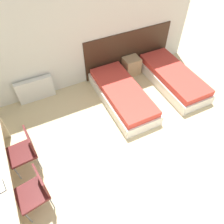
{
  "coord_description": "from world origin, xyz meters",
  "views": [
    {
      "loc": [
        -1.23,
        -0.42,
        3.7
      ],
      "look_at": [
        0.0,
        2.08,
        0.55
      ],
      "focal_mm": 35.0,
      "sensor_mm": 36.0,
      "label": 1
    }
  ],
  "objects_px": {
    "chair_near_laptop": "(24,150)",
    "chair_near_notebook": "(35,190)",
    "bed_near_door": "(173,78)",
    "nightstand": "(131,66)",
    "bed_near_window": "(122,95)"
  },
  "relations": [
    {
      "from": "bed_near_window",
      "to": "bed_near_door",
      "type": "bearing_deg",
      "value": 0.0
    },
    {
      "from": "chair_near_laptop",
      "to": "nightstand",
      "type": "bearing_deg",
      "value": 23.35
    },
    {
      "from": "chair_near_laptop",
      "to": "chair_near_notebook",
      "type": "relative_size",
      "value": 1.0
    },
    {
      "from": "chair_near_laptop",
      "to": "chair_near_notebook",
      "type": "bearing_deg",
      "value": -94.05
    },
    {
      "from": "bed_near_window",
      "to": "nightstand",
      "type": "height_order",
      "value": "nightstand"
    },
    {
      "from": "bed_near_door",
      "to": "nightstand",
      "type": "xyz_separation_m",
      "value": [
        -0.71,
        0.84,
        0.04
      ]
    },
    {
      "from": "bed_near_window",
      "to": "chair_near_laptop",
      "type": "relative_size",
      "value": 2.35
    },
    {
      "from": "nightstand",
      "to": "chair_near_laptop",
      "type": "bearing_deg",
      "value": -152.65
    },
    {
      "from": "bed_near_window",
      "to": "chair_near_notebook",
      "type": "xyz_separation_m",
      "value": [
        -2.28,
        -1.49,
        0.3
      ]
    },
    {
      "from": "chair_near_laptop",
      "to": "chair_near_notebook",
      "type": "xyz_separation_m",
      "value": [
        -0.0,
        -0.78,
        0.0
      ]
    },
    {
      "from": "bed_near_door",
      "to": "nightstand",
      "type": "height_order",
      "value": "nightstand"
    },
    {
      "from": "nightstand",
      "to": "chair_near_laptop",
      "type": "xyz_separation_m",
      "value": [
        -2.99,
        -1.55,
        0.26
      ]
    },
    {
      "from": "bed_near_window",
      "to": "chair_near_notebook",
      "type": "height_order",
      "value": "chair_near_notebook"
    },
    {
      "from": "nightstand",
      "to": "bed_near_door",
      "type": "bearing_deg",
      "value": -49.71
    },
    {
      "from": "bed_near_window",
      "to": "chair_near_laptop",
      "type": "xyz_separation_m",
      "value": [
        -2.28,
        -0.71,
        0.3
      ]
    }
  ]
}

